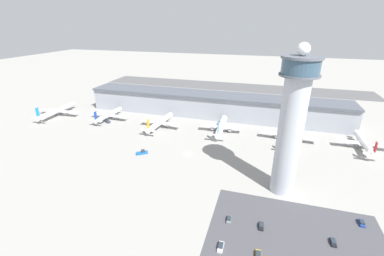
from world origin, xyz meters
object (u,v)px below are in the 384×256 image
Objects in this scene: car_maroon_suv at (362,223)px; car_yellow_taxi at (221,247)px; service_truck_catering at (142,153)px; airplane_gate_alpha at (57,111)px; airplane_gate_bravo at (109,115)px; car_black_suv at (333,242)px; service_truck_fuel at (107,121)px; airplane_gate_echo at (289,135)px; airplane_gate_delta at (221,126)px; control_tower at (292,123)px; car_silver_sedan at (258,255)px; airplane_gate_foxtrot at (364,143)px; car_navy_sedan at (261,226)px; airplane_gate_charlie at (160,122)px; car_white_wagon at (229,219)px.

car_yellow_taxi is (-51.13, -27.20, -0.03)m from car_maroon_suv.
service_truck_catering is at bearing 136.65° from car_yellow_taxi.
airplane_gate_alpha is 9.80× the size of car_maroon_suv.
airplane_gate_bravo is 8.07× the size of car_black_suv.
service_truck_fuel is at bearing -74.02° from airplane_gate_bravo.
airplane_gate_echo reaches higher than airplane_gate_alpha.
car_yellow_taxi is (-26.98, -99.53, -3.69)m from airplane_gate_echo.
airplane_gate_delta is 90.55m from service_truck_fuel.
service_truck_fuel is 173.90m from car_maroon_suv.
control_tower is at bearing -24.05° from airplane_gate_bravo.
service_truck_catering is (-79.54, 13.44, -33.49)m from control_tower.
service_truck_catering is 1.52× the size of car_silver_sedan.
airplane_gate_foxtrot is 122.73m from car_yellow_taxi.
airplane_gate_alpha is at bearing 154.32° from car_navy_sedan.
airplane_gate_delta reaches higher than car_maroon_suv.
service_truck_fuel reaches higher than service_truck_catering.
airplane_gate_charlie reaches higher than airplane_gate_bravo.
airplane_gate_bravo is 149.55m from car_yellow_taxi.
car_yellow_taxi is (-21.16, -41.66, -33.77)m from control_tower.
car_navy_sedan is (71.61, -40.87, -0.30)m from service_truck_catering.
control_tower is 44.23m from car_navy_sedan.
car_white_wagon is at bearing 87.19° from car_yellow_taxi.
control_tower is 65.48m from airplane_gate_echo.
airplane_gate_bravo is 7.71× the size of car_white_wagon.
car_maroon_suv reaches higher than car_navy_sedan.
car_white_wagon is at bearing 130.84° from car_silver_sedan.
airplane_gate_charlie reaches higher than car_navy_sedan.
car_maroon_suv is (161.81, -73.30, -3.45)m from airplane_gate_bravo.
airplane_gate_foxtrot is at bearing 0.95° from airplane_gate_alpha.
airplane_gate_bravo is 7.70× the size of car_navy_sedan.
airplane_gate_delta is 5.13× the size of service_truck_fuel.
airplane_gate_alpha reaches higher than car_yellow_taxi.
service_truck_fuel is 154.43m from car_silver_sedan.
airplane_gate_charlie is 134.45m from car_maroon_suv.
control_tower is at bearing -17.01° from airplane_gate_alpha.
car_silver_sedan reaches higher than car_navy_sedan.
airplane_gate_alpha is 1.18× the size of airplane_gate_delta.
airplane_gate_delta is at bearing 0.36° from airplane_gate_bravo.
airplane_gate_bravo is 6.60m from service_truck_fuel.
airplane_gate_alpha is at bearing 148.54° from car_yellow_taxi.
airplane_gate_bravo is (-131.84, 58.85, -30.29)m from control_tower.
airplane_gate_alpha is 6.05× the size of service_truck_fuel.
car_white_wagon is (-12.54, 0.07, -0.02)m from car_navy_sedan.
airplane_gate_bravo is 0.97× the size of airplane_gate_foxtrot.
airplane_gate_bravo is at bearing 142.26° from car_white_wagon.
car_maroon_suv is (109.50, -27.90, -0.26)m from service_truck_catering.
car_black_suv is (-32.56, -86.52, -3.80)m from airplane_gate_foxtrot.
service_truck_fuel is at bearing 151.12° from car_black_suv.
airplane_gate_bravo is at bearing 179.85° from airplane_gate_foxtrot.
airplane_gate_alpha is at bearing -179.05° from airplane_gate_foxtrot.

